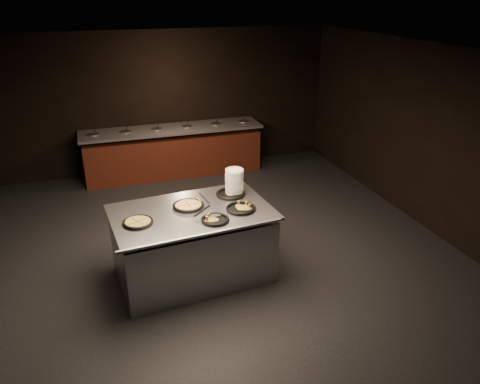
{
  "coord_description": "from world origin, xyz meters",
  "views": [
    {
      "loc": [
        -1.56,
        -5.69,
        3.67
      ],
      "look_at": [
        0.4,
        0.3,
        0.88
      ],
      "focal_mm": 35.0,
      "sensor_mm": 36.0,
      "label": 1
    }
  ],
  "objects_px": {
    "pan_veggie_whole": "(138,222)",
    "serving_counter": "(193,246)",
    "pan_cheese_whole": "(188,205)",
    "plate_stack": "(234,181)"
  },
  "relations": [
    {
      "from": "pan_veggie_whole",
      "to": "pan_cheese_whole",
      "type": "bearing_deg",
      "value": 21.81
    },
    {
      "from": "serving_counter",
      "to": "pan_cheese_whole",
      "type": "height_order",
      "value": "pan_cheese_whole"
    },
    {
      "from": "pan_veggie_whole",
      "to": "serving_counter",
      "type": "bearing_deg",
      "value": 11.22
    },
    {
      "from": "serving_counter",
      "to": "pan_veggie_whole",
      "type": "xyz_separation_m",
      "value": [
        -0.7,
        -0.14,
        0.54
      ]
    },
    {
      "from": "serving_counter",
      "to": "plate_stack",
      "type": "xyz_separation_m",
      "value": [
        0.71,
        0.39,
        0.69
      ]
    },
    {
      "from": "serving_counter",
      "to": "pan_cheese_whole",
      "type": "relative_size",
      "value": 5.21
    },
    {
      "from": "plate_stack",
      "to": "pan_cheese_whole",
      "type": "bearing_deg",
      "value": -160.43
    },
    {
      "from": "plate_stack",
      "to": "pan_veggie_whole",
      "type": "xyz_separation_m",
      "value": [
        -1.42,
        -0.53,
        -0.15
      ]
    },
    {
      "from": "serving_counter",
      "to": "pan_veggie_whole",
      "type": "distance_m",
      "value": 0.9
    },
    {
      "from": "plate_stack",
      "to": "pan_cheese_whole",
      "type": "height_order",
      "value": "plate_stack"
    }
  ]
}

